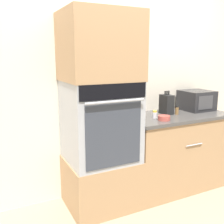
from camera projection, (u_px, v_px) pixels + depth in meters
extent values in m
plane|color=gray|center=(144.00, 210.00, 2.64)|extent=(12.00, 12.00, 0.00)
cube|color=beige|center=(116.00, 81.00, 2.94)|extent=(8.00, 0.05, 2.50)
cube|color=#A87F56|center=(101.00, 182.00, 2.71)|extent=(0.69, 0.60, 0.50)
cube|color=#9EA0A5|center=(100.00, 121.00, 2.57)|extent=(0.66, 0.59, 0.79)
cube|color=black|center=(114.00, 92.00, 2.24)|extent=(0.64, 0.01, 0.13)
cube|color=orange|center=(114.00, 92.00, 2.24)|extent=(0.09, 0.00, 0.03)
cube|color=#333842|center=(114.00, 135.00, 2.32)|extent=(0.54, 0.01, 0.60)
cylinder|color=#9EA0A5|center=(116.00, 102.00, 2.23)|extent=(0.56, 0.02, 0.02)
cube|color=#A87F56|center=(100.00, 47.00, 2.42)|extent=(0.69, 0.60, 0.63)
cube|color=#A87F56|center=(174.00, 152.00, 3.08)|extent=(1.20, 0.60, 0.84)
cube|color=#474442|center=(176.00, 116.00, 2.99)|extent=(1.22, 0.63, 0.03)
cylinder|color=#B7B7BC|center=(194.00, 145.00, 2.77)|extent=(0.22, 0.01, 0.01)
cube|color=#232326|center=(196.00, 100.00, 3.21)|extent=(0.35, 0.34, 0.24)
cube|color=#3D3D3F|center=(206.00, 103.00, 3.05)|extent=(0.22, 0.01, 0.16)
cube|color=black|center=(166.00, 104.00, 2.98)|extent=(0.10, 0.15, 0.22)
cylinder|color=black|center=(165.00, 93.00, 2.94)|extent=(0.02, 0.02, 0.04)
cylinder|color=black|center=(167.00, 93.00, 2.95)|extent=(0.02, 0.02, 0.04)
cylinder|color=black|center=(169.00, 93.00, 2.97)|extent=(0.02, 0.02, 0.04)
cylinder|color=#B24C42|center=(164.00, 118.00, 2.70)|extent=(0.13, 0.13, 0.05)
cylinder|color=brown|center=(135.00, 116.00, 2.76)|extent=(0.04, 0.04, 0.05)
cylinder|color=red|center=(135.00, 113.00, 2.75)|extent=(0.03, 0.03, 0.01)
cylinder|color=silver|center=(155.00, 115.00, 2.79)|extent=(0.05, 0.05, 0.06)
cylinder|color=gold|center=(155.00, 111.00, 2.78)|extent=(0.05, 0.05, 0.02)
cylinder|color=brown|center=(177.00, 111.00, 2.96)|extent=(0.04, 0.04, 0.08)
cylinder|color=black|center=(177.00, 106.00, 2.95)|extent=(0.04, 0.04, 0.02)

